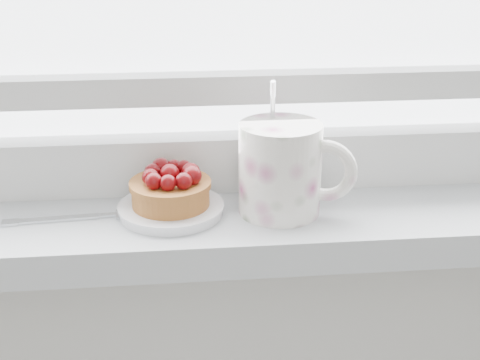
{
  "coord_description": "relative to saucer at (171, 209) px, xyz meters",
  "views": [
    {
      "loc": [
        -0.03,
        1.18,
        1.27
      ],
      "look_at": [
        0.04,
        1.88,
        0.98
      ],
      "focal_mm": 50.0,
      "sensor_mm": 36.0,
      "label": 1
    }
  ],
  "objects": [
    {
      "name": "fork",
      "position": [
        -0.1,
        -0.0,
        -0.0
      ],
      "size": [
        0.19,
        0.03,
        0.0
      ],
      "color": "silver",
      "rests_on": "windowsill"
    },
    {
      "name": "raspberry_tart",
      "position": [
        0.0,
        0.0,
        0.03
      ],
      "size": [
        0.09,
        0.09,
        0.05
      ],
      "color": "brown",
      "rests_on": "saucer"
    },
    {
      "name": "floral_mug",
      "position": [
        0.13,
        -0.01,
        0.05
      ],
      "size": [
        0.15,
        0.12,
        0.15
      ],
      "color": "white",
      "rests_on": "windowsill"
    },
    {
      "name": "saucer",
      "position": [
        0.0,
        0.0,
        0.0
      ],
      "size": [
        0.12,
        0.12,
        0.01
      ],
      "primitive_type": "cylinder",
      "color": "white",
      "rests_on": "windowsill"
    }
  ]
}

